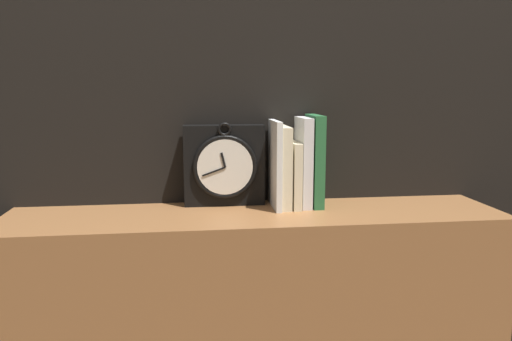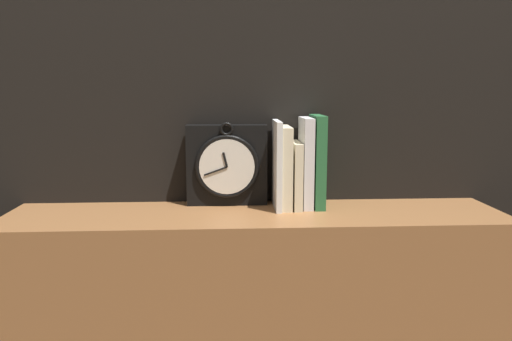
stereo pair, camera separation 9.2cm
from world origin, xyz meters
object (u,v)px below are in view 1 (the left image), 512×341
Objects in this scene: clock at (224,165)px; book_slot3_white at (303,162)px; book_slot0_white at (275,164)px; book_slot4_green at (315,161)px; book_slot1_cream at (283,167)px; book_slot2_cream at (293,174)px.

clock is 0.95× the size of book_slot3_white.
book_slot4_green is at bearing 4.41° from book_slot0_white.
book_slot0_white is 1.07× the size of book_slot1_cream.
book_slot0_white reaches higher than book_slot1_cream.
clock is 0.93× the size of book_slot4_green.
book_slot2_cream is 0.04m from book_slot3_white.
clock is at bearing 162.77° from book_slot0_white.
book_slot0_white is (0.14, -0.04, 0.01)m from clock.
book_slot1_cream is at bearing -178.26° from book_slot2_cream.
book_slot4_green reaches higher than book_slot2_cream.
book_slot2_cream is at bearing -11.14° from clock.
book_slot0_white is 0.06m from book_slot2_cream.
book_slot0_white is at bearing -174.51° from book_slot2_cream.
book_slot1_cream is 0.06m from book_slot3_white.
book_slot1_cream is 0.04m from book_slot2_cream.
book_slot4_green is (0.03, -0.00, 0.00)m from book_slot3_white.
book_slot0_white is at bearing -17.23° from clock.
book_slot1_cream is 1.24× the size of book_slot2_cream.
book_slot0_white is 0.02m from book_slot1_cream.
book_slot3_white is at bearing -8.50° from clock.
book_slot1_cream is 0.09m from book_slot4_green.
clock is 1.30× the size of book_slot2_cream.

